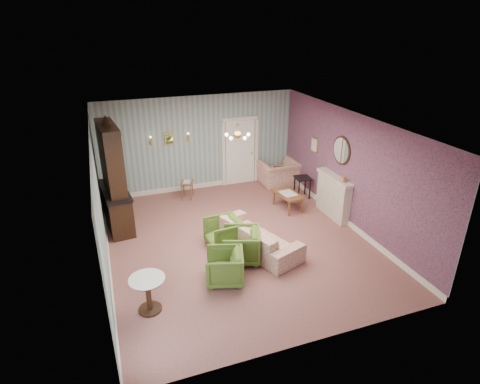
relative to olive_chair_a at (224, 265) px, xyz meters
name	(u,v)px	position (x,y,z in m)	size (l,w,h in m)	color
floor	(238,241)	(0.79, 1.41, -0.38)	(7.00, 7.00, 0.00)	#915B54
ceiling	(238,123)	(0.79, 1.41, 2.52)	(7.00, 7.00, 0.00)	white
wall_back	(199,144)	(0.79, 4.91, 1.07)	(6.00, 6.00, 0.00)	gray
wall_front	(314,271)	(0.79, -2.09, 1.07)	(6.00, 6.00, 0.00)	gray
wall_left	(100,205)	(-2.21, 1.41, 1.07)	(7.00, 7.00, 0.00)	gray
wall_right	(350,170)	(3.79, 1.41, 1.07)	(7.00, 7.00, 0.00)	gray
wall_right_floral	(349,170)	(3.77, 1.41, 1.07)	(7.00, 7.00, 0.00)	#B85C6B
door	(240,151)	(2.09, 4.87, 0.70)	(1.12, 0.12, 2.16)	white
olive_chair_a	(224,265)	(0.00, 0.00, 0.00)	(0.74, 0.69, 0.76)	#4B6924
olive_chair_b	(241,244)	(0.58, 0.62, 0.03)	(0.79, 0.74, 0.82)	#4B6924
olive_chair_c	(224,232)	(0.39, 1.28, 0.01)	(0.76, 0.71, 0.78)	#4B6924
sofa_chintz	(257,232)	(1.10, 0.94, 0.06)	(2.27, 0.66, 0.89)	#A34841
wingback_chair	(279,169)	(3.22, 4.34, 0.13)	(1.18, 0.76, 1.03)	#A34841
dresser	(112,175)	(-1.86, 3.17, 1.04)	(0.59, 1.71, 2.85)	black
fireplace	(333,196)	(3.65, 1.81, 0.20)	(0.30, 1.40, 1.16)	beige
mantel_vase	(344,179)	(3.63, 1.41, 0.85)	(0.15, 0.15, 0.15)	gold
oval_mirror	(341,150)	(3.75, 1.81, 1.47)	(0.04, 0.76, 0.84)	white
framed_print	(315,145)	(3.76, 3.16, 1.22)	(0.04, 0.34, 0.42)	gold
coffee_table	(288,201)	(2.69, 2.59, -0.14)	(0.52, 0.94, 0.48)	brown
side_table_black	(302,187)	(3.44, 3.15, -0.05)	(0.44, 0.44, 0.65)	black
pedestal_table	(149,294)	(-1.57, -0.38, -0.02)	(0.65, 0.65, 0.71)	black
nesting_table	(187,189)	(0.20, 4.26, -0.10)	(0.34, 0.43, 0.56)	brown
gilt_mirror_back	(170,139)	(-0.11, 4.87, 1.32)	(0.28, 0.06, 0.36)	gold
sconce_left	(151,141)	(-0.66, 4.85, 1.32)	(0.16, 0.12, 0.30)	gold
sconce_right	(188,137)	(0.44, 4.85, 1.32)	(0.16, 0.12, 0.30)	gold
chandelier	(238,136)	(0.79, 1.41, 2.25)	(0.56, 0.56, 0.36)	gold
burgundy_cushion	(279,172)	(3.17, 4.19, 0.10)	(0.38, 0.10, 0.38)	maroon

